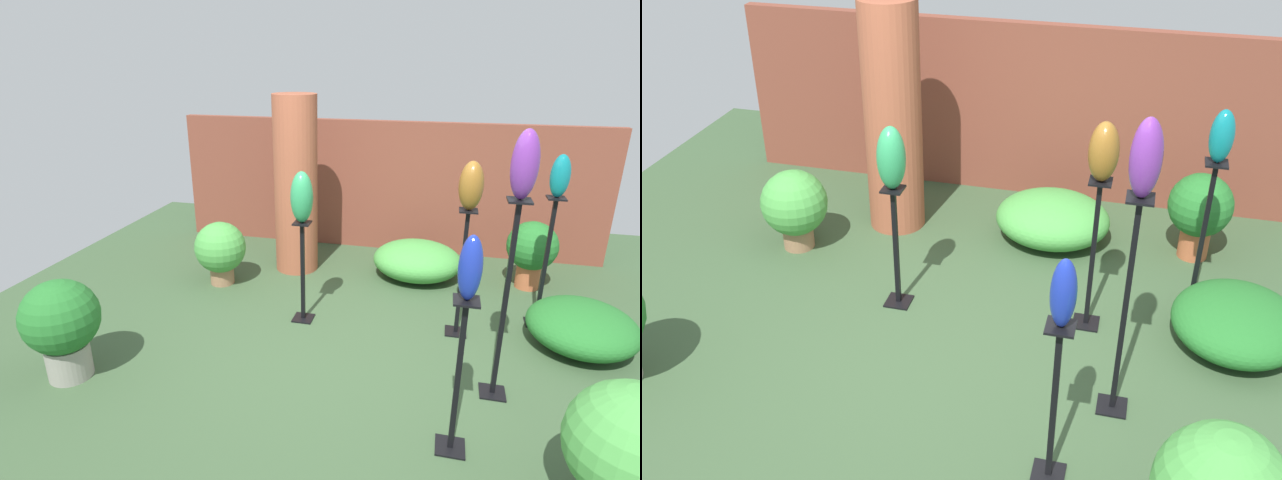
% 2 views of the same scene
% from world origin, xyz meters
% --- Properties ---
extents(ground_plane, '(8.00, 8.00, 0.00)m').
position_xyz_m(ground_plane, '(0.00, 0.00, 0.00)').
color(ground_plane, '#385133').
extents(brick_wall_back, '(5.60, 0.12, 1.73)m').
position_xyz_m(brick_wall_back, '(0.00, 2.65, 0.86)').
color(brick_wall_back, brown).
rests_on(brick_wall_back, ground).
extents(brick_pillar, '(0.52, 0.52, 2.11)m').
position_xyz_m(brick_pillar, '(-0.95, 1.67, 1.06)').
color(brick_pillar, '#9E5138').
rests_on(brick_pillar, ground).
extents(pedestal_teal, '(0.20, 0.20, 1.30)m').
position_xyz_m(pedestal_teal, '(1.75, 0.88, 0.60)').
color(pedestal_teal, black).
rests_on(pedestal_teal, ground).
extents(pedestal_cobalt, '(0.20, 0.20, 1.13)m').
position_xyz_m(pedestal_cobalt, '(0.93, -1.04, 0.51)').
color(pedestal_cobalt, black).
rests_on(pedestal_cobalt, ground).
extents(pedestal_violet, '(0.20, 0.20, 1.59)m').
position_xyz_m(pedestal_violet, '(1.25, -0.36, 0.74)').
color(pedestal_violet, black).
rests_on(pedestal_violet, ground).
extents(pedestal_jade, '(0.20, 0.20, 1.03)m').
position_xyz_m(pedestal_jade, '(-0.52, 0.43, 0.47)').
color(pedestal_jade, black).
rests_on(pedestal_jade, ground).
extents(pedestal_bronze, '(0.20, 0.20, 1.24)m').
position_xyz_m(pedestal_bronze, '(0.98, 0.52, 0.57)').
color(pedestal_bronze, black).
rests_on(pedestal_bronze, ground).
extents(art_vase_teal, '(0.17, 0.17, 0.39)m').
position_xyz_m(art_vase_teal, '(1.75, 0.88, 1.50)').
color(art_vase_teal, '#0F727A').
rests_on(art_vase_teal, pedestal_teal).
extents(art_vase_cobalt, '(0.14, 0.15, 0.42)m').
position_xyz_m(art_vase_cobalt, '(0.93, -1.04, 1.34)').
color(art_vase_cobalt, '#192D9E').
rests_on(art_vase_cobalt, pedestal_cobalt).
extents(art_vase_violet, '(0.18, 0.20, 0.48)m').
position_xyz_m(art_vase_violet, '(1.25, -0.36, 1.83)').
color(art_vase_violet, '#6B2D8C').
rests_on(art_vase_violet, pedestal_violet).
extents(art_vase_jade, '(0.21, 0.23, 0.49)m').
position_xyz_m(art_vase_jade, '(-0.52, 0.43, 1.28)').
color(art_vase_jade, '#2D9356').
rests_on(art_vase_jade, pedestal_jade).
extents(art_vase_bronze, '(0.21, 0.23, 0.43)m').
position_xyz_m(art_vase_bronze, '(0.98, 0.52, 1.45)').
color(art_vase_bronze, brown).
rests_on(art_vase_bronze, pedestal_bronze).
extents(potted_plant_near_pillar, '(0.59, 0.59, 0.74)m').
position_xyz_m(potted_plant_near_pillar, '(-1.67, 1.03, 0.42)').
color(potted_plant_near_pillar, '#936B4C').
rests_on(potted_plant_near_pillar, ground).
extents(potted_plant_back_center, '(0.55, 0.55, 0.79)m').
position_xyz_m(potted_plant_back_center, '(1.78, 1.75, 0.47)').
color(potted_plant_back_center, '#B25B38').
rests_on(potted_plant_back_center, ground).
extents(foliage_bed_east, '(1.03, 0.89, 0.45)m').
position_xyz_m(foliage_bed_east, '(0.53, 1.71, 0.22)').
color(foliage_bed_east, '#479942').
rests_on(foliage_bed_east, ground).
extents(foliage_bed_west, '(0.95, 0.98, 0.41)m').
position_xyz_m(foliage_bed_west, '(2.07, 0.53, 0.21)').
color(foliage_bed_west, '#236B28').
rests_on(foliage_bed_west, ground).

